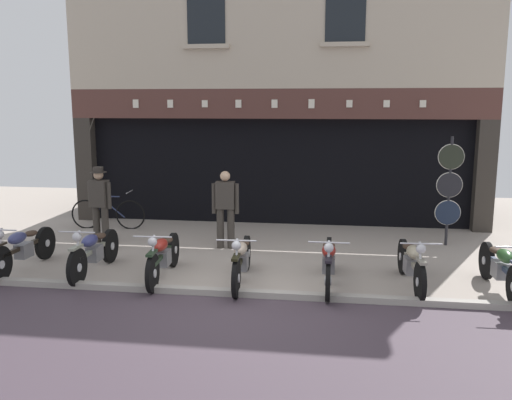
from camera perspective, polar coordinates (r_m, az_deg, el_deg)
ground at (r=7.56m, az=-3.00°, el=-13.15°), size 22.16×22.00×0.18m
shop_facade at (r=14.88m, az=2.82°, el=5.71°), size 10.46×4.42×6.83m
motorcycle_far_left at (r=10.50m, az=-23.44°, el=-4.65°), size 0.62×2.05×0.91m
motorcycle_left at (r=9.86m, az=-16.78°, el=-5.14°), size 0.62×2.00×0.91m
motorcycle_center_left at (r=9.32m, az=-9.80°, el=-5.76°), size 0.62×2.03×0.90m
motorcycle_center at (r=8.98m, az=-1.54°, el=-6.23°), size 0.62×2.05×0.90m
motorcycle_center_right at (r=8.91m, az=7.69°, el=-6.42°), size 0.62×2.05×0.91m
motorcycle_right at (r=9.14m, az=16.12°, el=-6.36°), size 0.62×2.00×0.90m
motorcycle_far_right at (r=9.36m, az=24.50°, el=-6.45°), size 0.62×2.00×0.92m
salesman_left at (r=11.95m, az=-16.20°, el=-0.09°), size 0.55×0.35×1.64m
shopkeeper_center at (r=11.05m, az=-3.26°, el=-0.63°), size 0.56×0.25×1.60m
tyre_sign_pole at (r=11.88m, az=19.78°, el=1.42°), size 0.53×0.06×2.29m
advert_board_near at (r=13.75m, az=-7.74°, el=5.37°), size 0.70×0.03×1.01m
advert_board_far at (r=14.13m, az=-12.37°, el=5.08°), size 0.69×0.03×1.04m
leaning_bicycle at (r=13.34m, az=-15.41°, el=-1.33°), size 1.79×0.50×0.95m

